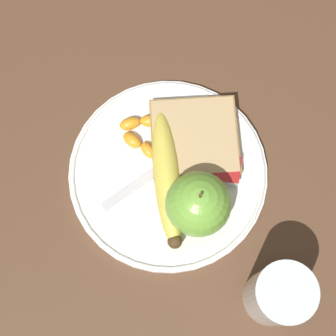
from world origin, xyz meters
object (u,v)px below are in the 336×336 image
plate (168,173)px  bread_slice (194,138)px  juice_glass (278,295)px  fork (162,167)px  jam_packet (223,170)px  banana (168,178)px  apple (198,204)px

plate → bread_slice: bearing=59.3°
juice_glass → bread_slice: 0.23m
fork → jam_packet: (0.08, 0.00, 0.01)m
plate → banana: banana is taller
juice_glass → fork: bearing=137.2°
juice_glass → banana: (-0.15, 0.13, -0.02)m
juice_glass → jam_packet: size_ratio=2.49×
plate → juice_glass: 0.21m
plate → juice_glass: juice_glass is taller
juice_glass → fork: juice_glass is taller
plate → bread_slice: 0.06m
plate → fork: fork is taller
apple → fork: apple is taller
apple → banana: size_ratio=0.50×
plate → fork: size_ratio=2.07×
juice_glass → bread_slice: bearing=122.6°
fork → jam_packet: size_ratio=2.91×
apple → jam_packet: 0.07m
apple → bread_slice: size_ratio=0.68×
fork → banana: bearing=-104.3°
plate → bread_slice: (0.03, 0.05, 0.02)m
plate → jam_packet: (0.07, 0.01, 0.01)m
plate → jam_packet: bearing=7.7°
bread_slice → jam_packet: (0.04, -0.04, -0.00)m
apple → banana: 0.06m
juice_glass → bread_slice: size_ratio=0.81×
fork → jam_packet: bearing=-41.4°
apple → fork: (-0.05, 0.05, -0.04)m
apple → fork: 0.09m
banana → jam_packet: (0.07, 0.02, -0.01)m
apple → jam_packet: apple is taller
plate → jam_packet: jam_packet is taller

